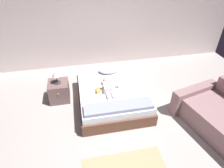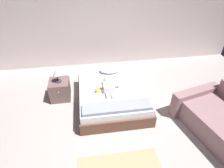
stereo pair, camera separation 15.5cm
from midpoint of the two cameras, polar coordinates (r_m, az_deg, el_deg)
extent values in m
plane|color=#AAA29D|center=(3.63, 2.27, -17.14)|extent=(8.00, 8.00, 0.00)
cube|color=silver|center=(5.40, -3.41, 18.61)|extent=(8.00, 0.12, 2.62)
cube|color=brown|center=(4.31, 1.03, -4.11)|extent=(1.45, 1.74, 0.27)
cube|color=white|center=(4.18, 1.06, -1.94)|extent=(1.40, 1.67, 0.15)
ellipsoid|color=silver|center=(4.64, 0.31, 4.23)|extent=(0.48, 0.32, 0.11)
cube|color=white|center=(4.04, 0.02, -0.98)|extent=(0.21, 0.28, 0.13)
sphere|color=beige|center=(4.20, -0.41, 1.01)|extent=(0.18, 0.18, 0.18)
cylinder|color=beige|center=(4.06, -2.58, -0.85)|extent=(0.17, 0.07, 0.06)
cylinder|color=beige|center=(4.10, 2.42, -0.41)|extent=(0.17, 0.08, 0.06)
cylinder|color=white|center=(3.88, -0.26, -3.45)|extent=(0.06, 0.19, 0.06)
cylinder|color=white|center=(3.89, 1.30, -3.30)|extent=(0.06, 0.19, 0.06)
cube|color=blue|center=(4.17, 2.68, -0.77)|extent=(0.01, 0.15, 0.01)
cube|color=white|center=(4.22, 2.48, -0.06)|extent=(0.01, 0.02, 0.01)
cube|color=gray|center=(4.43, 24.21, -4.34)|extent=(1.09, 0.45, 0.55)
cube|color=#6E5350|center=(4.52, -14.25, -1.65)|extent=(0.44, 0.44, 0.46)
sphere|color=tan|center=(4.28, -14.61, -2.45)|extent=(0.03, 0.03, 0.03)
cylinder|color=#333338|center=(4.38, -14.70, 0.85)|extent=(0.15, 0.15, 0.02)
cylinder|color=#333338|center=(4.33, -14.87, 1.81)|extent=(0.02, 0.02, 0.16)
cone|color=silver|center=(4.26, -15.15, 3.34)|extent=(0.17, 0.17, 0.12)
cube|color=#8D94B6|center=(3.62, 2.76, -6.82)|extent=(1.31, 0.31, 0.07)
cube|color=gold|center=(3.99, -3.14, -2.06)|extent=(0.09, 0.09, 0.08)
camera|label=1|loc=(0.08, -88.91, 0.78)|focal=30.76mm
camera|label=2|loc=(0.08, 91.09, -0.78)|focal=30.76mm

